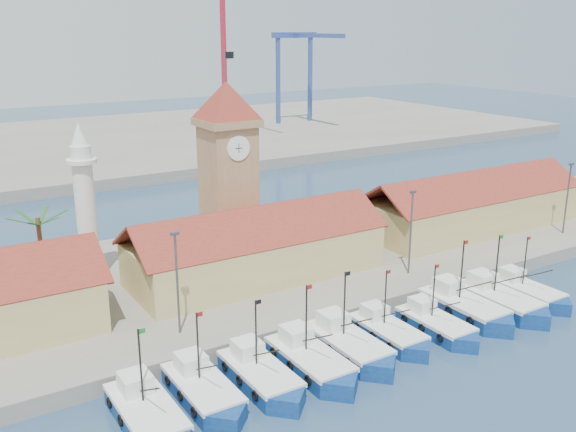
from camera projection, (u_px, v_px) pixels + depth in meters
ground at (378, 371)px, 51.61m from camera, size 400.00×400.00×0.00m
quay at (239, 270)px, 70.92m from camera, size 140.00×32.00×1.50m
terminal at (56, 148)px, 140.81m from camera, size 240.00×80.00×2.00m
boat_0 at (148, 417)px, 44.23m from camera, size 3.60×9.87×7.47m
boat_1 at (205, 393)px, 47.20m from camera, size 3.50×9.58×7.25m
boat_2 at (262, 378)px, 49.20m from camera, size 3.51×9.62×7.28m
boat_3 at (312, 363)px, 51.28m from camera, size 3.66×10.03×7.59m
boat_4 at (350, 347)px, 53.83m from camera, size 3.70×10.13×7.66m
boat_5 at (390, 334)px, 56.29m from camera, size 3.27×8.97×6.78m
boat_6 at (438, 326)px, 57.76m from camera, size 3.25×8.89×6.73m
boat_7 at (466, 309)px, 61.02m from camera, size 3.79×10.37×7.85m
boat_8 at (501, 302)px, 62.57m from camera, size 3.78×10.36×7.84m
boat_9 at (529, 293)px, 64.84m from camera, size 3.32×9.10×6.88m
hall_center at (256, 253)px, 66.75m from camera, size 27.04×10.13×7.61m
hall_right at (472, 209)px, 82.98m from camera, size 31.20×10.13×7.61m
clock_tower at (228, 168)px, 69.36m from camera, size 5.80×5.80×22.70m
minaret at (85, 203)px, 64.01m from camera, size 3.00×3.00×16.30m
palm_tree at (41, 250)px, 60.84m from camera, size 5.60×5.03×8.39m
lamp_posts at (302, 252)px, 59.79m from camera, size 80.70×0.25×9.03m
crane_red_right at (226, 23)px, 147.58m from camera, size 1.00×35.95×45.43m
gantry at (301, 53)px, 164.13m from camera, size 13.00×22.00×23.20m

